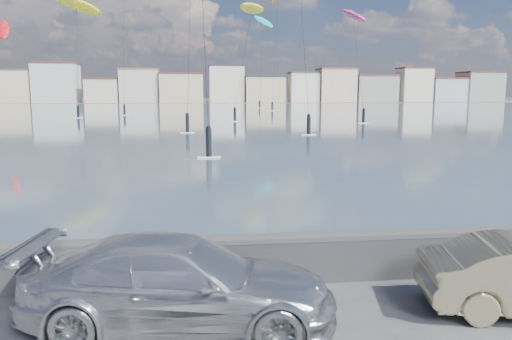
{
  "coord_description": "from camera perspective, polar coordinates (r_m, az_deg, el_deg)",
  "views": [
    {
      "loc": [
        -0.32,
        -7.19,
        3.96
      ],
      "look_at": [
        1.0,
        4.0,
        2.2
      ],
      "focal_mm": 35.0,
      "sensor_mm": 36.0,
      "label": 1
    }
  ],
  "objects": [
    {
      "name": "kitesurfer_17",
      "position": [
        96.86,
        -19.82,
        17.29
      ],
      "size": [
        9.42,
        18.68,
        21.41
      ],
      "color": "yellow",
      "rests_on": "ground"
    },
    {
      "name": "kitesurfer_3",
      "position": [
        71.98,
        11.01,
        16.78
      ],
      "size": [
        2.98,
        10.88,
        16.22
      ],
      "color": "#E5338C",
      "rests_on": "ground"
    },
    {
      "name": "car_silver",
      "position": [
        8.75,
        -8.64,
        -12.66
      ],
      "size": [
        5.53,
        2.89,
        1.53
      ],
      "primitive_type": "imported",
      "rotation": [
        0.0,
        0.0,
        1.42
      ],
      "color": "silver",
      "rests_on": "ground"
    },
    {
      "name": "seawall",
      "position": [
        10.45,
        -4.69,
        -10.01
      ],
      "size": [
        400.0,
        0.36,
        1.08
      ],
      "color": "#28282B",
      "rests_on": "ground"
    },
    {
      "name": "far_shore_strip",
      "position": [
        207.22,
        -6.68,
        7.75
      ],
      "size": [
        500.0,
        60.0,
        0.0
      ],
      "primitive_type": "cube",
      "color": "#4C473D",
      "rests_on": "ground"
    },
    {
      "name": "bay_water",
      "position": [
        98.77,
        -6.56,
        6.55
      ],
      "size": [
        500.0,
        177.0,
        0.0
      ],
      "primitive_type": "cube",
      "color": "#394958",
      "rests_on": "ground"
    },
    {
      "name": "far_buildings",
      "position": [
        193.2,
        -6.31,
        9.46
      ],
      "size": [
        240.79,
        13.26,
        14.6
      ],
      "color": "beige",
      "rests_on": "ground"
    },
    {
      "name": "kitesurfer_6",
      "position": [
        128.41,
        -26.96,
        14.04
      ],
      "size": [
        6.34,
        18.33,
        21.03
      ],
      "color": "red",
      "rests_on": "ground"
    },
    {
      "name": "kitesurfer_5",
      "position": [
        131.99,
        0.83,
        16.42
      ],
      "size": [
        5.85,
        10.19,
        24.17
      ],
      "color": "#19BFBF",
      "rests_on": "ground"
    },
    {
      "name": "kitesurfer_7",
      "position": [
        81.21,
        -0.48,
        17.87
      ],
      "size": [
        7.66,
        17.92,
        17.73
      ],
      "color": "yellow",
      "rests_on": "ground"
    }
  ]
}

